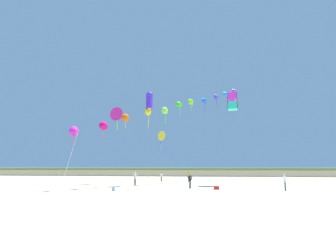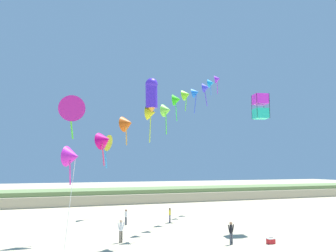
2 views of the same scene
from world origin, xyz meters
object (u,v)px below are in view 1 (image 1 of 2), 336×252
beach_ball (114,189)px  person_near_right (135,178)px  person_far_left (190,180)px  person_mid_center (189,176)px  person_near_left (285,181)px  large_kite_high_solo (117,114)px  large_kite_low_lead (149,101)px  large_kite_outer_drift (232,102)px  person_far_right (161,176)px  beach_cooler (216,187)px  large_kite_mid_trail (161,136)px

beach_ball → person_near_right: bearing=85.8°
person_near_right → person_far_left: bearing=-26.1°
person_mid_center → person_far_left: bearing=-88.3°
person_near_left → large_kite_high_solo: size_ratio=0.50×
person_far_left → large_kite_low_lead: (-5.44, 2.58, 10.47)m
person_far_left → large_kite_high_solo: large_kite_high_solo is taller
person_near_left → large_kite_outer_drift: (-3.89, 5.71, 10.43)m
person_near_right → person_far_left: 8.33m
large_kite_low_lead → person_mid_center: bearing=60.1°
person_far_right → large_kite_outer_drift: (11.02, -7.48, 10.56)m
person_near_left → person_near_right: (-17.41, 5.19, -0.00)m
beach_cooler → large_kite_mid_trail: bearing=115.9°
person_near_left → person_near_right: bearing=163.4°
large_kite_mid_trail → person_far_right: bearing=-80.4°
person_near_right → large_kite_high_solo: size_ratio=0.50×
person_near_left → large_kite_mid_trail: large_kite_mid_trail is taller
person_far_left → beach_cooler: person_far_left is taller
person_far_right → large_kite_high_solo: bearing=-137.4°
large_kite_low_lead → person_far_right: bearing=87.1°
large_kite_high_solo → beach_cooler: 18.68m
person_mid_center → person_near_left: bearing=-51.6°
person_mid_center → large_kite_high_solo: 15.44m
person_near_right → large_kite_outer_drift: size_ratio=0.75×
large_kite_mid_trail → large_kite_outer_drift: (12.00, -13.28, 2.89)m
large_kite_outer_drift → beach_ball: (-14.03, -7.45, -11.27)m
large_kite_low_lead → large_kite_high_solo: bearing=149.2°
person_near_left → person_far_right: person_near_left is taller
person_near_right → beach_cooler: bearing=-23.4°
large_kite_low_lead → beach_cooler: 14.40m
person_mid_center → large_kite_low_lead: (-5.10, -8.88, 10.56)m
large_kite_high_solo → beach_ball: bearing=-71.2°
person_near_right → large_kite_outer_drift: 17.09m
person_near_left → large_kite_outer_drift: size_ratio=0.75×
person_near_left → person_far_right: bearing=138.5°
person_near_right → person_mid_center: bearing=47.5°
large_kite_mid_trail → beach_ball: large_kite_mid_trail is taller
person_far_left → person_far_right: 12.68m
person_far_left → large_kite_high_solo: bearing=151.8°
person_far_left → large_kite_mid_trail: (-5.95, 17.46, 7.60)m
person_near_right → large_kite_low_lead: 10.68m
person_near_right → person_mid_center: 10.57m
person_near_right → large_kite_high_solo: large_kite_high_solo is taller
person_near_right → person_mid_center: (7.14, 7.79, -0.14)m
large_kite_mid_trail → person_near_left: bearing=-50.1°
beach_cooler → beach_ball: bearing=-167.4°
large_kite_low_lead → large_kite_mid_trail: 15.17m
person_near_left → person_near_right: 18.17m
person_far_right → beach_cooler: bearing=-57.7°
large_kite_outer_drift → beach_ball: large_kite_outer_drift is taller
person_mid_center → person_near_right: bearing=-132.5°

